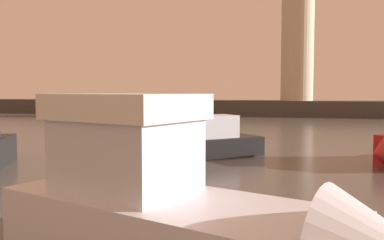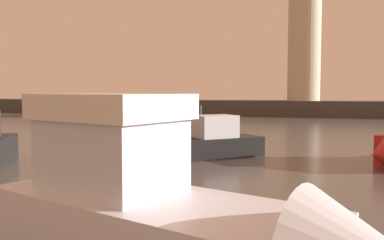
{
  "view_description": "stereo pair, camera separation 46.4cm",
  "coord_description": "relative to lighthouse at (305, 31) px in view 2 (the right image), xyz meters",
  "views": [
    {
      "loc": [
        6.65,
        -1.38,
        3.06
      ],
      "look_at": [
        1.84,
        17.71,
        1.71
      ],
      "focal_mm": 39.66,
      "sensor_mm": 36.0,
      "label": 1
    },
    {
      "loc": [
        7.1,
        -1.26,
        3.06
      ],
      "look_at": [
        1.84,
        17.71,
        1.71
      ],
      "focal_mm": 39.66,
      "sensor_mm": 36.0,
      "label": 2
    }
  ],
  "objects": [
    {
      "name": "motorboat_5",
      "position": [
        -4.51,
        -34.77,
        -9.59
      ],
      "size": [
        6.08,
        5.82,
        2.33
      ],
      "color": "black",
      "rests_on": "ground_plane"
    },
    {
      "name": "lighthouse",
      "position": [
        0.0,
        0.0,
        0.0
      ],
      "size": [
        3.86,
        3.86,
        17.56
      ],
      "color": "beige",
      "rests_on": "breakwater"
    },
    {
      "name": "mooring_buoy",
      "position": [
        -10.75,
        -31.33,
        -9.84
      ],
      "size": [
        0.73,
        0.73,
        0.73
      ],
      "primitive_type": "sphere",
      "color": "red",
      "rests_on": "ground_plane"
    },
    {
      "name": "ground_plane",
      "position": [
        -6.39,
        -25.9,
        -10.21
      ],
      "size": [
        220.0,
        220.0,
        0.0
      ],
      "primitive_type": "plane",
      "color": "#4C4742"
    },
    {
      "name": "breakwater",
      "position": [
        -6.39,
        0.0,
        -9.26
      ],
      "size": [
        91.98,
        4.42,
        1.89
      ],
      "primitive_type": "cube",
      "color": "#423F3D",
      "rests_on": "ground_plane"
    },
    {
      "name": "motorboat_6",
      "position": [
        -6.49,
        -28.78,
        -9.53
      ],
      "size": [
        3.33,
        7.35,
        2.57
      ],
      "color": "#B21E1E",
      "rests_on": "ground_plane"
    },
    {
      "name": "motorboat_0",
      "position": [
        -1.08,
        -46.47,
        -9.26
      ],
      "size": [
        8.34,
        4.93,
        3.5
      ],
      "color": "silver",
      "rests_on": "ground_plane"
    }
  ]
}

